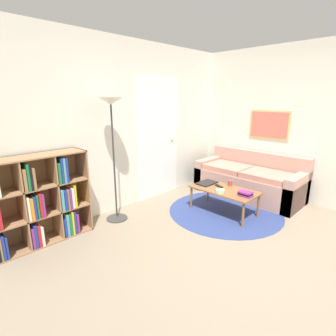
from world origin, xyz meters
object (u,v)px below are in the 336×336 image
bowl (220,191)px  coffee_table (224,191)px  cup (230,183)px  floor_lamp (112,120)px  bookshelf (35,203)px  laptop (207,183)px  couch (249,180)px

bowl → coffee_table: bearing=13.6°
cup → floor_lamp: bearing=147.7°
bookshelf → floor_lamp: bearing=-6.7°
bookshelf → cup: 2.78m
bookshelf → bowl: 2.47m
laptop → bowl: bowl is taller
floor_lamp → couch: bearing=-21.5°
floor_lamp → cup: floor_lamp is taller
floor_lamp → couch: (2.28, -0.90, -1.16)m
coffee_table → bowl: 0.19m
coffee_table → bowl: bowl is taller
bookshelf → bowl: bookshelf is taller
couch → cup: couch is taller
floor_lamp → couch: size_ratio=0.94×
bookshelf → couch: bearing=-17.0°
floor_lamp → coffee_table: bearing=-37.0°
coffee_table → laptop: (0.03, 0.35, 0.05)m
bookshelf → couch: 3.49m
couch → bowl: size_ratio=13.91×
bookshelf → cup: (2.56, -1.08, -0.10)m
couch → coffee_table: 0.98m
coffee_table → cup: cup is taller
bookshelf → bowl: (2.18, -1.15, -0.12)m
laptop → coffee_table: bearing=-95.0°
coffee_table → laptop: bearing=85.0°
floor_lamp → couch: 2.71m
bookshelf → floor_lamp: 1.40m
couch → bowl: (-1.15, -0.13, 0.12)m
laptop → cup: cup is taller
bookshelf → coffee_table: bearing=-25.2°
bookshelf → coffee_table: 2.61m
floor_lamp → cup: 2.06m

